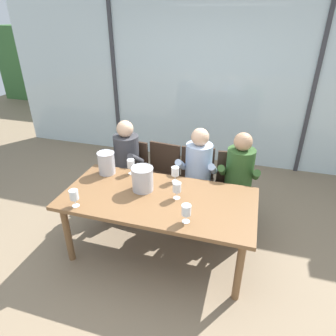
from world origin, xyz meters
TOP-DOWN VIEW (x-y plane):
  - ground at (0.00, 1.00)m, footprint 14.00×14.00m
  - window_glass_panel at (0.00, 2.49)m, footprint 7.13×0.03m
  - window_mullion_left at (-1.60, 2.47)m, footprint 0.06×0.06m
  - window_mullion_right at (1.60, 2.47)m, footprint 0.06×0.06m
  - hillside_vineyard at (0.00, 6.12)m, footprint 13.13×2.40m
  - dining_table at (0.00, 0.00)m, footprint 1.93×0.93m
  - chair_near_curtain at (-0.68, 0.86)m, footprint 0.48×0.48m
  - chair_left_of_center at (-0.25, 0.89)m, footprint 0.48×0.48m
  - chair_center at (0.21, 0.89)m, footprint 0.48×0.48m
  - chair_right_of_center at (0.68, 0.88)m, footprint 0.49×0.49m
  - person_charcoal_jacket at (-0.70, 0.74)m, footprint 0.48×0.63m
  - person_pale_blue_shirt at (0.25, 0.74)m, footprint 0.46×0.61m
  - person_olive_shirt at (0.73, 0.74)m, footprint 0.46×0.61m
  - ice_bucket_primary at (-0.19, 0.09)m, footprint 0.23×0.23m
  - ice_bucket_secondary at (-0.71, 0.31)m, footprint 0.20×0.20m
  - tasting_bowl at (-0.24, 0.36)m, footprint 0.13×0.13m
  - wine_glass_by_left_taster at (-0.44, 0.38)m, footprint 0.08×0.08m
  - wine_glass_near_bucket at (0.18, 0.04)m, footprint 0.08×0.08m
  - wine_glass_center_pour at (0.08, 0.34)m, footprint 0.08×0.08m
  - wine_glass_by_right_taster at (-0.70, -0.37)m, footprint 0.08×0.08m
  - wine_glass_spare_empty at (0.36, -0.30)m, footprint 0.08×0.08m

SIDE VIEW (x-z plane):
  - ground at x=0.00m, z-range 0.00..0.00m
  - chair_near_curtain at x=-0.68m, z-range 0.07..0.94m
  - chair_left_of_center at x=-0.25m, z-range 0.07..0.94m
  - chair_center at x=0.21m, z-range 0.07..0.94m
  - chair_right_of_center at x=0.68m, z-range 0.07..0.94m
  - dining_table at x=0.00m, z-range 0.29..1.01m
  - person_charcoal_jacket at x=-0.70m, z-range 0.08..1.27m
  - person_pale_blue_shirt at x=0.25m, z-range 0.08..1.27m
  - person_olive_shirt at x=0.73m, z-range 0.08..1.27m
  - tasting_bowl at x=-0.24m, z-range 0.72..0.77m
  - wine_glass_by_left_taster at x=-0.44m, z-range 0.76..0.93m
  - wine_glass_near_bucket at x=0.18m, z-range 0.76..0.93m
  - wine_glass_center_pour at x=0.08m, z-range 0.76..0.93m
  - wine_glass_by_right_taster at x=-0.70m, z-range 0.76..0.93m
  - wine_glass_spare_empty at x=0.36m, z-range 0.76..0.93m
  - ice_bucket_primary at x=-0.19m, z-range 0.73..0.98m
  - ice_bucket_secondary at x=-0.71m, z-range 0.73..0.98m
  - hillside_vineyard at x=0.00m, z-range 0.00..2.04m
  - window_glass_panel at x=0.00m, z-range 0.00..2.60m
  - window_mullion_left at x=-1.60m, z-range 0.00..2.60m
  - window_mullion_right at x=1.60m, z-range 0.00..2.60m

